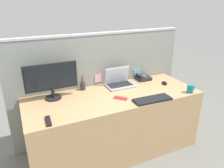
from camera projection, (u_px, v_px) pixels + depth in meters
ground_plane at (114, 148)px, 2.77m from camera, size 10.00×10.00×0.00m
desk at (114, 123)px, 2.63m from camera, size 2.01×0.76×0.75m
cubicle_divider at (100, 86)px, 2.86m from camera, size 2.29×0.08×1.40m
desktop_monitor at (51, 79)px, 2.33m from camera, size 0.57×0.18×0.40m
laptop at (119, 81)px, 2.75m from camera, size 0.35×0.25×0.23m
desk_phone at (143, 78)px, 2.95m from camera, size 0.18×0.17×0.08m
keyboard_main at (152, 99)px, 2.36m from camera, size 0.43×0.17×0.02m
computer_mouse_right_hand at (164, 83)px, 2.80m from camera, size 0.08×0.11×0.03m
pen_cup at (83, 86)px, 2.63m from camera, size 0.07×0.07×0.18m
cell_phone_red_case at (121, 98)px, 2.41m from camera, size 0.15×0.16×0.01m
tv_remote at (48, 121)px, 1.95m from camera, size 0.05×0.17×0.02m
coffee_mug at (190, 89)px, 2.54m from camera, size 0.11×0.08×0.10m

